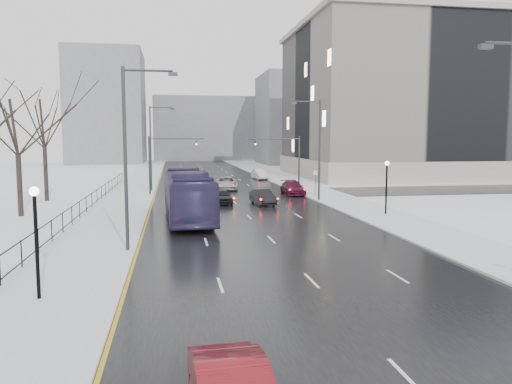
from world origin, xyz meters
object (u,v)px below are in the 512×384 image
sedan_center_near (222,196)px  sedan_right_cross (226,183)px  mast_signal_right (290,157)px  lamppost_l (36,226)px  streetlight_r_mid (317,145)px  sedan_right_distant (260,174)px  tree_park_e (47,202)px  no_uturn_sign (316,175)px  sedan_center_far (199,176)px  tree_park_d (21,217)px  sedan_right_near (263,197)px  sedan_right_far (293,188)px  streetlight_l_far (153,144)px  mast_signal_left (159,158)px  bus (188,195)px  lamppost_r_mid (387,180)px  streetlight_l_near (129,150)px

sedan_center_near → sedan_right_cross: sedan_right_cross is taller
mast_signal_right → lamppost_l: bearing=-117.0°
streetlight_r_mid → sedan_right_distant: (-0.97, 27.17, -4.83)m
tree_park_e → no_uturn_sign: tree_park_e is taller
tree_park_e → streetlight_r_mid: size_ratio=1.35×
lamppost_l → sedan_center_far: size_ratio=0.86×
tree_park_d → sedan_center_near: tree_park_d is taller
sedan_right_near → sedan_center_far: bearing=93.7°
sedan_right_cross → sedan_right_distant: (6.70, 14.65, -0.04)m
sedan_right_near → sedan_right_far: bearing=51.4°
sedan_right_distant → tree_park_e: bearing=-145.5°
tree_park_d → streetlight_l_far: bearing=61.8°
sedan_right_far → sedan_right_distant: 21.16m
sedan_center_far → lamppost_l: bearing=-98.3°
streetlight_r_mid → streetlight_l_far: size_ratio=1.00×
streetlight_r_mid → mast_signal_left: streetlight_r_mid is taller
tree_park_d → sedan_right_near: tree_park_d is taller
tree_park_e → bus: (13.40, -13.49, 1.91)m
mast_signal_left → lamppost_r_mid: bearing=-44.5°
mast_signal_right → sedan_center_near: (-8.69, -8.52, -3.37)m
streetlight_l_far → tree_park_d: bearing=-118.2°
sedan_right_far → bus: bearing=-127.3°
streetlight_r_mid → sedan_center_near: (-9.53, -0.52, -4.88)m
lamppost_r_mid → sedan_right_near: 12.10m
lamppost_r_mid → streetlight_r_mid: bearing=105.8°
streetlight_r_mid → lamppost_l: size_ratio=2.34×
tree_park_d → sedan_right_cross: bearing=45.3°
lamppost_l → sedan_center_far: 52.05m
lamppost_l → mast_signal_left: bearing=84.2°
streetlight_r_mid → mast_signal_left: size_ratio=1.54×
streetlight_r_mid → sedan_right_distant: bearing=92.0°
sedan_right_far → sedan_right_cross: bearing=136.3°
streetlight_r_mid → mast_signal_right: 8.18m
tree_park_e → bus: 19.11m
streetlight_r_mid → mast_signal_right: (-0.84, 8.00, -1.51)m
tree_park_d → mast_signal_right: size_ratio=1.92×
mast_signal_left → sedan_right_distant: bearing=52.8°
tree_park_d → lamppost_l: 23.21m
sedan_right_cross → sedan_center_far: bearing=109.2°
streetlight_l_near → mast_signal_left: bearing=88.3°
lamppost_l → streetlight_l_near: bearing=70.5°
no_uturn_sign → sedan_right_near: no_uturn_sign is taller
bus → sedan_right_near: (7.21, 7.72, -1.16)m
mast_signal_right → sedan_center_far: bearing=122.2°
streetlight_l_far → sedan_center_near: (6.80, -12.52, -4.88)m
mast_signal_left → sedan_center_near: size_ratio=1.60×
tree_park_e → streetlight_l_near: bearing=-67.3°
lamppost_r_mid → sedan_right_cross: 24.94m
bus → sedan_right_near: bus is taller
lamppost_l → mast_signal_right: mast_signal_right is taller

